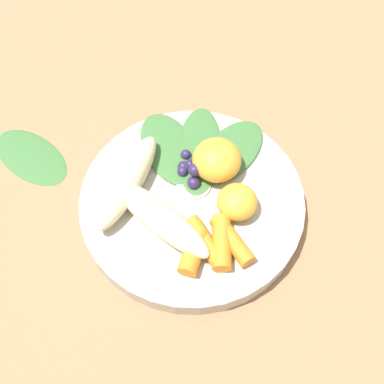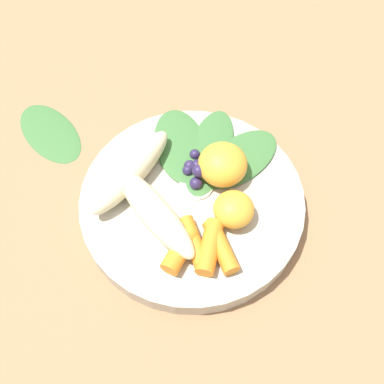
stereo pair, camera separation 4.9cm
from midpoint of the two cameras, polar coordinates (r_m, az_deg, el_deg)
name	(u,v)px [view 2 (the right image)]	position (r m, az deg, el deg)	size (l,w,h in m)	color
ground_plane	(192,207)	(0.52, 2.69, -2.20)	(2.40, 2.40, 0.00)	#99704C
bowl	(192,202)	(0.51, 2.74, -1.53)	(0.25, 0.25, 0.02)	#B2AD9E
banana_peeled_left	(155,213)	(0.47, -1.79, -2.90)	(0.13, 0.03, 0.03)	beige
banana_peeled_right	(130,173)	(0.49, -5.17, 2.16)	(0.13, 0.03, 0.03)	beige
orange_segment_near	(223,164)	(0.50, 6.73, 3.29)	(0.05, 0.05, 0.04)	#F4A833
orange_segment_far	(234,209)	(0.47, 8.28, -2.45)	(0.04, 0.04, 0.03)	#F4A833
carrot_front	(180,251)	(0.46, 1.50, -7.78)	(0.02, 0.02, 0.05)	orange
carrot_mid_left	(194,243)	(0.46, 3.31, -6.80)	(0.02, 0.02, 0.06)	orange
carrot_mid_right	(210,247)	(0.46, 5.34, -7.25)	(0.02, 0.02, 0.06)	orange
carrot_rear	(221,246)	(0.46, 6.74, -7.15)	(0.02, 0.02, 0.06)	orange
blueberry_pile	(194,168)	(0.50, 3.03, 2.81)	(0.02, 0.05, 0.03)	#2D234C
coconut_shred_patch	(196,185)	(0.50, 3.33, 0.61)	(0.04, 0.04, 0.00)	white
kale_leaf_left	(240,158)	(0.53, 8.83, 4.06)	(0.11, 0.06, 0.01)	#3D7038
kale_leaf_right	(207,151)	(0.53, 4.52, 5.01)	(0.13, 0.05, 0.01)	#3D7038
kale_leaf_rear	(181,145)	(0.53, 1.19, 5.76)	(0.11, 0.06, 0.01)	#3D7038
kale_leaf_stray	(50,132)	(0.60, -15.48, 7.22)	(0.11, 0.06, 0.01)	#3D7038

